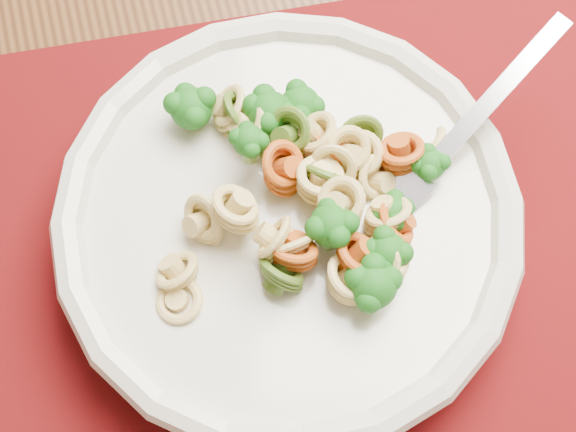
{
  "coord_description": "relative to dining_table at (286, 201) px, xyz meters",
  "views": [
    {
      "loc": [
        -0.21,
        -0.94,
        1.23
      ],
      "look_at": [
        -0.2,
        -0.77,
        0.79
      ],
      "focal_mm": 50.0,
      "sensor_mm": 36.0,
      "label": 1
    }
  ],
  "objects": [
    {
      "name": "dining_table",
      "position": [
        0.0,
        0.0,
        0.0
      ],
      "size": [
        1.68,
        1.27,
        0.75
      ],
      "rotation": [
        0.0,
        0.0,
        0.21
      ],
      "color": "#5A3519",
      "rests_on": "ground"
    },
    {
      "name": "placemat",
      "position": [
        0.01,
        -0.07,
        0.09
      ],
      "size": [
        0.51,
        0.42,
        0.0
      ],
      "primitive_type": "cube",
      "rotation": [
        0.0,
        0.0,
        0.13
      ],
      "color": "#52030E",
      "rests_on": "dining_table"
    },
    {
      "name": "pasta_bowl",
      "position": [
        -0.0,
        -0.06,
        0.13
      ],
      "size": [
        0.28,
        0.28,
        0.05
      ],
      "color": "silver",
      "rests_on": "placemat"
    },
    {
      "name": "pasta_broccoli_heap",
      "position": [
        -0.0,
        -0.06,
        0.14
      ],
      "size": [
        0.24,
        0.24,
        0.06
      ],
      "primitive_type": null,
      "color": "#EAD173",
      "rests_on": "pasta_bowl"
    },
    {
      "name": "fork",
      "position": [
        0.07,
        -0.05,
        0.14
      ],
      "size": [
        0.15,
        0.14,
        0.08
      ],
      "primitive_type": null,
      "rotation": [
        0.0,
        -0.35,
        0.73
      ],
      "color": "silver",
      "rests_on": "pasta_bowl"
    }
  ]
}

